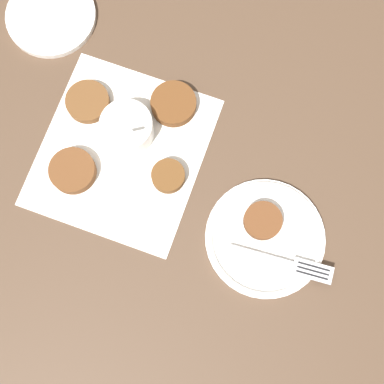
{
  "coord_description": "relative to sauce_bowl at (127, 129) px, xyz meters",
  "views": [
    {
      "loc": [
        0.25,
        0.17,
        0.89
      ],
      "look_at": [
        0.06,
        0.12,
        0.02
      ],
      "focal_mm": 50.0,
      "sensor_mm": 36.0,
      "label": 1
    }
  ],
  "objects": [
    {
      "name": "ground_plane",
      "position": [
        0.02,
        0.01,
        -0.03
      ],
      "size": [
        4.0,
        4.0,
        0.0
      ],
      "primitive_type": "plane",
      "color": "#4C3828"
    },
    {
      "name": "napkin",
      "position": [
        0.04,
        -0.0,
        -0.02
      ],
      "size": [
        0.32,
        0.3,
        0.0
      ],
      "color": "white",
      "rests_on": "ground_plane"
    },
    {
      "name": "sauce_bowl",
      "position": [
        0.0,
        0.0,
        0.0
      ],
      "size": [
        0.1,
        0.09,
        0.1
      ],
      "color": "white",
      "rests_on": "napkin"
    },
    {
      "name": "fritter_0",
      "position": [
        0.09,
        -0.07,
        -0.01
      ],
      "size": [
        0.08,
        0.08,
        0.02
      ],
      "color": "brown",
      "rests_on": "napkin"
    },
    {
      "name": "fritter_1",
      "position": [
        0.06,
        0.09,
        -0.01
      ],
      "size": [
        0.06,
        0.06,
        0.02
      ],
      "color": "brown",
      "rests_on": "napkin"
    },
    {
      "name": "fritter_2",
      "position": [
        -0.07,
        0.06,
        -0.01
      ],
      "size": [
        0.08,
        0.08,
        0.02
      ],
      "color": "brown",
      "rests_on": "napkin"
    },
    {
      "name": "fritter_3",
      "position": [
        -0.03,
        -0.08,
        -0.01
      ],
      "size": [
        0.08,
        0.08,
        0.02
      ],
      "color": "brown",
      "rests_on": "napkin"
    },
    {
      "name": "serving_plate",
      "position": [
        0.12,
        0.27,
        -0.02
      ],
      "size": [
        0.2,
        0.2,
        0.02
      ],
      "color": "white",
      "rests_on": "ground_plane"
    },
    {
      "name": "fritter_on_plate",
      "position": [
        0.09,
        0.26,
        -0.0
      ],
      "size": [
        0.06,
        0.06,
        0.01
      ],
      "color": "brown",
      "rests_on": "serving_plate"
    },
    {
      "name": "fork",
      "position": [
        0.15,
        0.32,
        -0.01
      ],
      "size": [
        0.03,
        0.17,
        0.0
      ],
      "color": "silver",
      "rests_on": "serving_plate"
    },
    {
      "name": "extra_saucer",
      "position": [
        -0.18,
        -0.2,
        -0.02
      ],
      "size": [
        0.16,
        0.16,
        0.01
      ],
      "color": "white",
      "rests_on": "ground_plane"
    }
  ]
}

